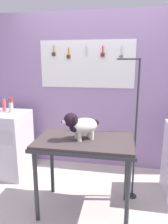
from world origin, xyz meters
TOP-DOWN VIEW (x-y plane):
  - ground at (0.00, 0.00)m, footprint 4.40×4.00m
  - rear_wall_panel at (-0.00, 1.28)m, footprint 4.00×0.11m
  - grooming_table at (-0.01, 0.16)m, footprint 1.02×0.62m
  - grooming_arm at (0.51, 0.49)m, footprint 0.30×0.11m
  - dog at (-0.05, 0.14)m, footprint 0.38×0.30m
  - counter_left at (-1.36, 0.76)m, footprint 0.80×0.58m
  - pump_bottle_white at (-1.17, 0.81)m, footprint 0.06×0.06m
  - spray_bottle_tall at (-1.30, 0.86)m, footprint 0.05×0.05m

SIDE VIEW (x-z plane):
  - ground at x=0.00m, z-range -0.04..0.00m
  - counter_left at x=-1.36m, z-range 0.00..0.91m
  - grooming_table at x=-0.01m, z-range 0.33..1.16m
  - grooming_arm at x=0.51m, z-range -0.05..1.59m
  - dog at x=-0.05m, z-range 0.84..1.13m
  - pump_bottle_white at x=-1.17m, z-range 0.89..1.09m
  - spray_bottle_tall at x=-1.30m, z-range 0.89..1.12m
  - rear_wall_panel at x=0.00m, z-range 0.01..2.31m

